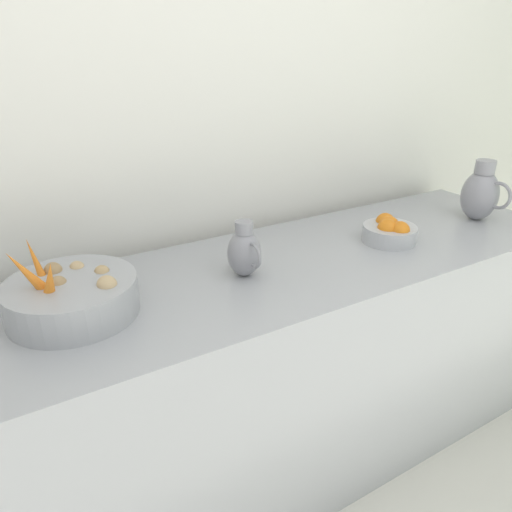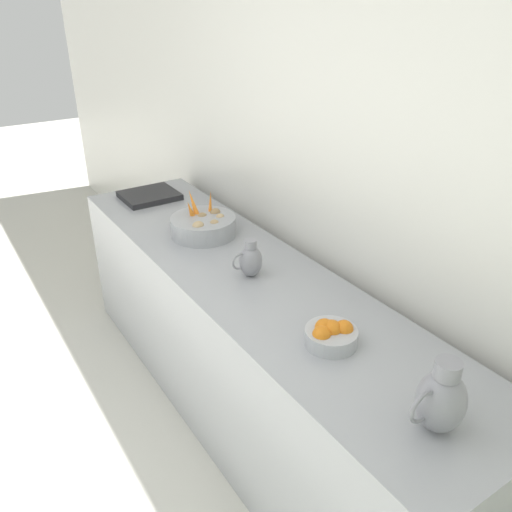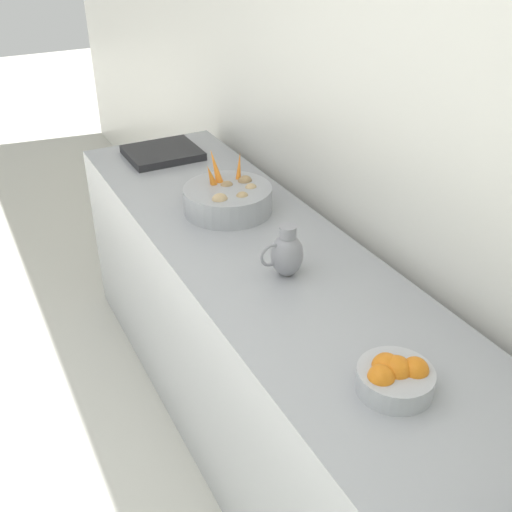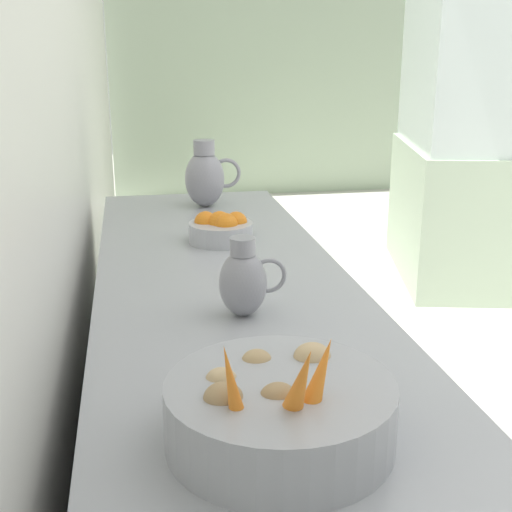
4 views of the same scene
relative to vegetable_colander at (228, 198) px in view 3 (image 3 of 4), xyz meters
name	(u,v)px [view 3 (image 3 of 4)]	position (x,y,z in m)	size (l,w,h in m)	color
prep_counter	(278,365)	(0.02, 0.48, -0.50)	(0.67, 2.82, 0.88)	#9EA0A5
vegetable_colander	(228,198)	(0.00, 0.00, 0.00)	(0.36, 0.36, 0.23)	#9EA0A5
orange_bowl	(395,376)	(0.06, 1.14, -0.01)	(0.20, 0.20, 0.10)	#ADAFB5
metal_pitcher_short	(287,253)	(0.03, 0.53, 0.03)	(0.16, 0.11, 0.18)	gray
counter_sink_basin	(163,153)	(0.03, -0.68, -0.04)	(0.34, 0.30, 0.04)	#232326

